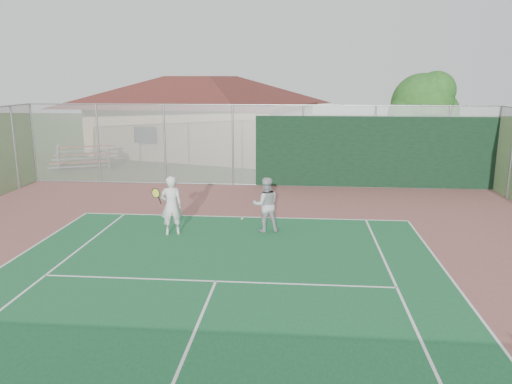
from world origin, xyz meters
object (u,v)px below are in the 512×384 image
at_px(clubhouse, 202,107).
at_px(player_white_front, 171,206).
at_px(bleachers, 83,157).
at_px(player_grey_back, 266,205).
at_px(tree, 424,106).

height_order(clubhouse, player_white_front, clubhouse).
relative_size(clubhouse, player_white_front, 8.36).
bearing_deg(bleachers, player_grey_back, -69.39).
relative_size(clubhouse, tree, 3.02).
height_order(tree, player_white_front, tree).
relative_size(bleachers, tree, 0.70).
height_order(clubhouse, player_grey_back, clubhouse).
distance_m(player_white_front, player_grey_back, 2.84).
distance_m(bleachers, player_grey_back, 14.75).
relative_size(clubhouse, bleachers, 4.31).
xyz_separation_m(bleachers, tree, (17.38, 0.09, 2.69)).
xyz_separation_m(clubhouse, player_grey_back, (5.01, -15.90, -2.00)).
bearing_deg(player_white_front, bleachers, -73.75).
bearing_deg(tree, player_white_front, -131.32).
bearing_deg(bleachers, clubhouse, 21.04).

